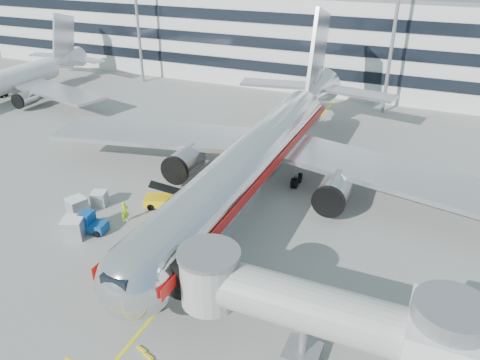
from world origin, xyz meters
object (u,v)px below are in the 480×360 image
at_px(baggage_tug, 91,223).
at_px(main_jet, 261,152).
at_px(cargo_container_right, 100,199).
at_px(ramp_worker, 125,212).
at_px(belt_loader, 171,200).
at_px(cargo_container_left, 77,206).
at_px(cargo_container_front, 74,228).

bearing_deg(baggage_tug, main_jet, 51.14).
height_order(cargo_container_right, ramp_worker, ramp_worker).
bearing_deg(cargo_container_right, belt_loader, 21.86).
distance_m(cargo_container_left, cargo_container_front, 3.92).
height_order(belt_loader, cargo_container_front, belt_loader).
height_order(main_jet, cargo_container_right, main_jet).
height_order(main_jet, cargo_container_front, main_jet).
relative_size(belt_loader, cargo_container_right, 3.06).
bearing_deg(cargo_container_front, baggage_tug, 60.37).
height_order(main_jet, cargo_container_left, main_jet).
relative_size(baggage_tug, cargo_container_front, 1.16).
height_order(baggage_tug, ramp_worker, ramp_worker).
distance_m(cargo_container_right, cargo_container_front, 5.59).
relative_size(main_jet, cargo_container_left, 24.66).
relative_size(baggage_tug, ramp_worker, 1.33).
xyz_separation_m(cargo_container_front, ramp_worker, (2.54, 3.92, 0.06)).
distance_m(cargo_container_left, cargo_container_right, 2.38).
xyz_separation_m(belt_loader, cargo_container_front, (-4.93, -7.96, 0.22)).
relative_size(main_jet, baggage_tug, 19.30).
xyz_separation_m(main_jet, cargo_container_right, (-13.18, -9.46, -3.50)).
bearing_deg(ramp_worker, baggage_tug, 171.94).
bearing_deg(ramp_worker, cargo_container_left, 125.59).
xyz_separation_m(cargo_container_left, cargo_container_front, (2.36, -3.13, 0.08)).
bearing_deg(belt_loader, cargo_container_left, -146.47).
bearing_deg(cargo_container_left, ramp_worker, 9.13).
relative_size(belt_loader, ramp_worker, 2.68).
height_order(belt_loader, baggage_tug, belt_loader).
xyz_separation_m(main_jet, belt_loader, (-6.70, -6.86, -3.52)).
distance_m(baggage_tug, cargo_container_front, 1.53).
xyz_separation_m(main_jet, ramp_worker, (-9.09, -10.91, -3.24)).
xyz_separation_m(baggage_tug, cargo_container_left, (-3.11, 1.81, 0.04)).
distance_m(cargo_container_left, ramp_worker, 4.96).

